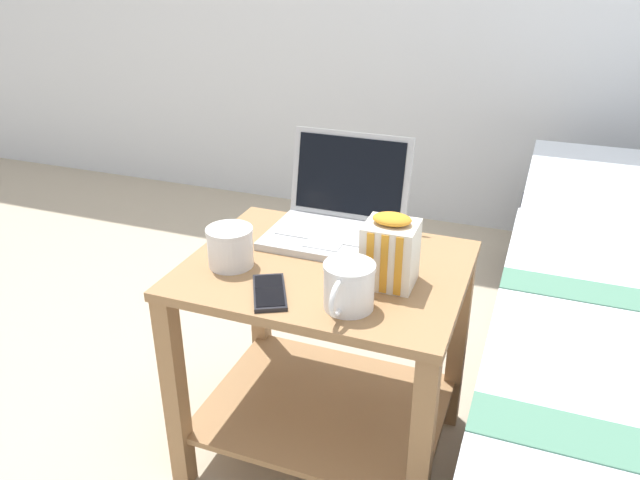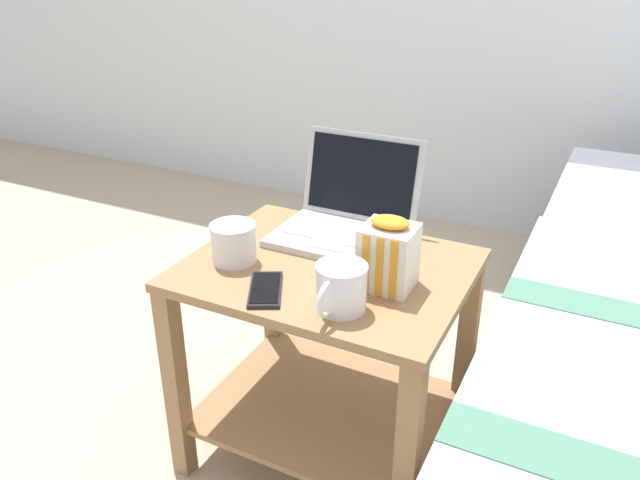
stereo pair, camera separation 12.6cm
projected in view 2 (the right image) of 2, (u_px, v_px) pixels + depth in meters
name	position (u px, v px, depth m)	size (l,w,h in m)	color
ground_plane	(326.00, 448.00, 1.65)	(8.00, 8.00, 0.00)	tan
bedside_table	(327.00, 338.00, 1.50)	(0.63, 0.50, 0.55)	#997047
laptop	(346.00, 217.00, 1.54)	(0.31, 0.28, 0.23)	#B7BABC
mug_front_left	(341.00, 286.00, 1.22)	(0.10, 0.15, 0.10)	white
mug_front_right	(234.00, 240.00, 1.42)	(0.10, 0.14, 0.09)	white
snack_bag	(388.00, 255.00, 1.30)	(0.11, 0.10, 0.16)	silver
cell_phone	(265.00, 289.00, 1.31)	(0.13, 0.16, 0.01)	black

